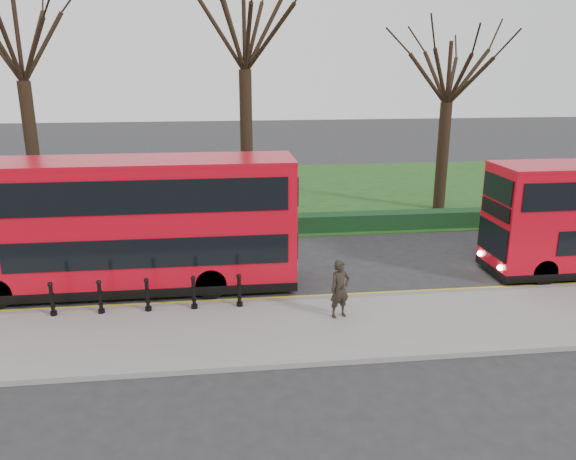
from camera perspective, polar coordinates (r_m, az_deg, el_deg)
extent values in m
plane|color=#28282B|center=(18.91, -8.57, -6.55)|extent=(120.00, 120.00, 0.00)
cube|color=gray|center=(16.16, -8.83, -10.45)|extent=(60.00, 4.00, 0.15)
cube|color=slate|center=(17.97, -8.66, -7.57)|extent=(60.00, 0.25, 0.16)
cube|color=#184617|center=(33.24, -7.98, 3.62)|extent=(60.00, 18.00, 0.06)
cube|color=black|center=(25.20, -8.26, 0.32)|extent=(60.00, 0.90, 0.80)
cube|color=yellow|center=(18.27, -8.63, -7.39)|extent=(60.00, 0.10, 0.01)
cube|color=yellow|center=(18.45, -8.61, -7.14)|extent=(60.00, 0.10, 0.01)
cylinder|color=black|center=(29.05, -24.48, 7.05)|extent=(0.60, 0.60, 6.63)
cylinder|color=black|center=(27.70, -4.23, 8.60)|extent=(0.60, 0.60, 7.12)
cylinder|color=black|center=(30.00, 15.41, 7.12)|extent=(0.60, 0.60, 5.52)
cylinder|color=black|center=(18.13, -22.85, -6.54)|extent=(0.15, 0.15, 1.00)
cylinder|color=black|center=(17.79, -18.54, -6.51)|extent=(0.15, 0.15, 1.00)
cylinder|color=black|center=(17.56, -14.09, -6.44)|extent=(0.15, 0.15, 1.00)
cylinder|color=black|center=(17.43, -9.55, -6.33)|extent=(0.15, 0.15, 1.00)
cylinder|color=black|center=(17.41, -4.97, -6.18)|extent=(0.15, 0.15, 1.00)
cube|color=red|center=(19.20, -16.11, 0.86)|extent=(11.04, 2.51, 4.07)
cube|color=black|center=(19.84, -15.64, -4.94)|extent=(11.06, 2.53, 0.30)
cube|color=black|center=(18.09, -14.02, -2.34)|extent=(8.83, 0.04, 0.95)
cube|color=black|center=(17.73, -17.00, 3.13)|extent=(10.44, 0.04, 1.05)
cylinder|color=black|center=(21.74, -25.52, -3.53)|extent=(1.00, 0.30, 1.00)
cylinder|color=black|center=(18.49, -7.82, -5.38)|extent=(1.00, 0.30, 1.00)
cylinder|color=black|center=(20.56, -7.76, -3.10)|extent=(1.00, 0.30, 1.00)
cube|color=black|center=(20.90, 20.34, 1.94)|extent=(0.06, 2.00, 0.50)
cylinder|color=black|center=(21.34, 24.56, -3.89)|extent=(0.91, 0.27, 0.91)
cylinder|color=black|center=(22.97, 22.03, -2.20)|extent=(0.91, 0.27, 0.91)
imported|color=black|center=(16.59, 5.29, -5.98)|extent=(0.74, 0.60, 1.74)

